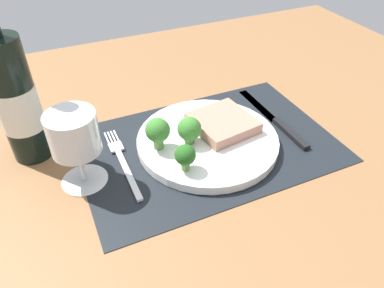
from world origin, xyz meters
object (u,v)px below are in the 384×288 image
Objects in this scene: plate at (207,141)px; fork at (123,161)px; wine_bottle at (16,100)px; wine_glass at (74,136)px; knife at (277,121)px; steak at (223,123)px.

fork is at bearing 174.81° from plate.
plate is 0.82× the size of wine_bottle.
wine_glass reaches higher than plate.
knife is at bearing 1.94° from plate.
steak is 0.55× the size of fork.
wine_bottle is at bearing 165.78° from knife.
wine_glass is (-22.45, 0.41, 7.79)cm from plate.
wine_bottle is (-33.10, 9.21, 8.27)cm from steak.
plate is at bearing -20.07° from wine_bottle.
wine_glass is at bearing 178.95° from plate.
wine_bottle is (-44.96, 10.17, 10.63)cm from knife.
fork is 19.67cm from wine_bottle.
wine_glass is (-6.82, -1.01, 8.34)cm from fork.
knife is at bearing -4.63° from steak.
plate is at bearing -158.62° from steak.
steak is 0.34× the size of wine_bottle.
fork is at bearing 176.90° from knife.
knife is at bearing 0.18° from wine_glass.
steak reaches higher than fork.
plate is 1.12× the size of knife.
steak reaches higher than plate.
steak is 0.46× the size of knife.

